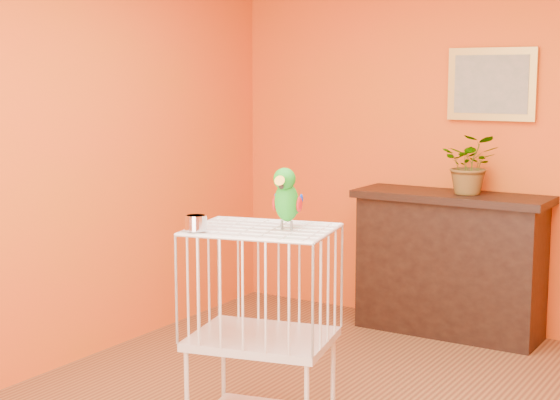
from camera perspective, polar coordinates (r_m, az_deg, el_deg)
The scene contains 7 objects.
room_shell at distance 4.09m, azimuth 4.13°, elevation 5.06°, with size 4.50×4.50×4.50m.
console_cabinet at distance 6.15m, azimuth 11.20°, elevation -4.16°, with size 1.35×0.49×1.00m.
potted_plant at distance 5.99m, azimuth 12.53°, elevation 1.89°, with size 0.37×0.42×0.32m, color #26722D.
framed_picture at distance 6.13m, azimuth 13.89°, elevation 7.48°, with size 0.62×0.04×0.50m.
birdcage at distance 4.36m, azimuth -1.21°, elevation -8.53°, with size 0.79×0.67×1.06m.
feed_cup at distance 4.17m, azimuth -5.61°, elevation -1.52°, with size 0.11×0.11×0.07m, color silver.
parrot at distance 4.20m, azimuth 0.44°, elevation 0.16°, with size 0.16×0.28×0.31m.
Camera 1 is at (1.89, -3.62, 1.82)m, focal length 55.00 mm.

